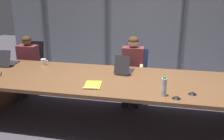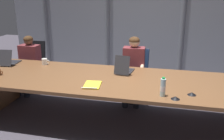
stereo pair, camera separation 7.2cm
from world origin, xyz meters
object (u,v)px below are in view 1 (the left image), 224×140
laptop_left_end (8,62)px  office_chair_left_mid (133,80)px  person_left_mid (132,66)px  conference_mic_middle (176,97)px  office_chair_left_end (31,72)px  coffee_mug_near (44,62)px  laptop_left_mid (124,69)px  spiral_notepad (93,85)px  person_left_end (26,61)px  conference_mic_left_side (193,93)px  water_bottle_primary (164,87)px

laptop_left_end → office_chair_left_mid: 2.28m
person_left_mid → conference_mic_middle: 1.60m
office_chair_left_end → office_chair_left_mid: 2.12m
coffee_mug_near → office_chair_left_end: bearing=135.6°
office_chair_left_end → laptop_left_mid: bearing=68.8°
office_chair_left_mid → spiral_notepad: 1.48m
person_left_end → conference_mic_middle: person_left_end is taller
office_chair_left_end → conference_mic_left_side: office_chair_left_end is taller
office_chair_left_end → coffee_mug_near: (0.61, -0.60, 0.42)m
laptop_left_mid → conference_mic_middle: (0.79, -0.86, -0.04)m
laptop_left_mid → conference_mic_left_side: size_ratio=3.73×
office_chair_left_end → water_bottle_primary: bearing=58.7°
office_chair_left_end → spiral_notepad: (1.73, -1.38, 0.37)m
coffee_mug_near → conference_mic_middle: size_ratio=1.28×
conference_mic_left_side → conference_mic_middle: same height
person_left_mid → coffee_mug_near: 1.57m
office_chair_left_mid → water_bottle_primary: 1.70m
laptop_left_end → coffee_mug_near: size_ratio=3.00×
office_chair_left_end → person_left_end: person_left_end is taller
water_bottle_primary → office_chair_left_end: bearing=150.4°
laptop_left_mid → office_chair_left_mid: (0.07, 0.72, -0.44)m
laptop_left_end → conference_mic_left_side: laptop_left_end is taller
laptop_left_end → coffee_mug_near: (0.62, 0.11, -0.00)m
office_chair_left_mid → coffee_mug_near: (-1.51, -0.59, 0.43)m
spiral_notepad → office_chair_left_end: bearing=134.1°
office_chair_left_mid → person_left_end: size_ratio=0.82×
conference_mic_left_side → laptop_left_end: bearing=167.1°
coffee_mug_near → laptop_left_end: bearing=-169.8°
person_left_mid → office_chair_left_end: bearing=-97.0°
laptop_left_mid → office_chair_left_mid: size_ratio=0.44×
water_bottle_primary → conference_mic_middle: 0.19m
conference_mic_middle → laptop_left_mid: bearing=132.6°
coffee_mug_near → spiral_notepad: coffee_mug_near is taller
water_bottle_primary → conference_mic_middle: bearing=-20.1°
water_bottle_primary → conference_mic_middle: water_bottle_primary is taller
office_chair_left_end → water_bottle_primary: size_ratio=3.92×
office_chair_left_end → coffee_mug_near: office_chair_left_end is taller
laptop_left_mid → coffee_mug_near: bearing=91.2°
person_left_mid → coffee_mug_near: (-1.50, -0.44, 0.11)m
laptop_left_end → office_chair_left_mid: (2.13, 0.71, -0.44)m
office_chair_left_end → person_left_end: 0.32m
office_chair_left_end → conference_mic_middle: (2.84, -1.58, 0.38)m
laptop_left_end → person_left_mid: (2.12, 0.55, -0.11)m
office_chair_left_mid → water_bottle_primary: size_ratio=3.72×
laptop_left_end → conference_mic_middle: 2.98m
laptop_left_end → conference_mic_middle: laptop_left_end is taller
office_chair_left_end → spiral_notepad: 2.24m
office_chair_left_mid → laptop_left_mid: bearing=3.1°
laptop_left_end → person_left_end: bearing=-7.3°
person_left_mid → water_bottle_primary: size_ratio=4.80×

